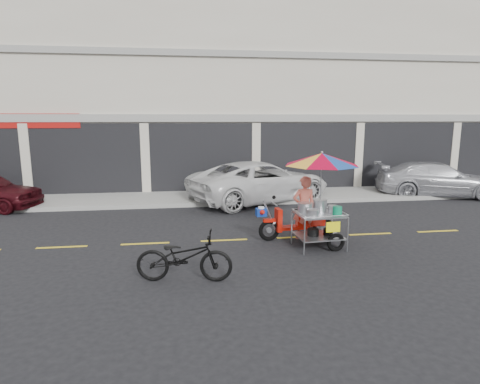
{
  "coord_description": "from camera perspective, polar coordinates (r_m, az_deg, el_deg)",
  "views": [
    {
      "loc": [
        -2.98,
        -9.92,
        3.14
      ],
      "look_at": [
        -1.5,
        0.6,
        1.15
      ],
      "focal_mm": 30.0,
      "sensor_mm": 36.0,
      "label": 1
    }
  ],
  "objects": [
    {
      "name": "silver_pickup",
      "position": [
        17.9,
        26.2,
        1.62
      ],
      "size": [
        5.03,
        3.09,
        1.36
      ],
      "primitive_type": "imported",
      "rotation": [
        0.0,
        0.0,
        1.3
      ],
      "color": "#BBBCC2",
      "rests_on": "ground"
    },
    {
      "name": "food_vendor_rig",
      "position": [
        10.01,
        10.47,
        0.89
      ],
      "size": [
        2.43,
        1.92,
        2.36
      ],
      "rotation": [
        0.0,
        0.0,
        0.07
      ],
      "color": "black",
      "rests_on": "ground"
    },
    {
      "name": "sidewalk",
      "position": [
        16.0,
        2.88,
        -0.44
      ],
      "size": [
        45.0,
        3.0,
        0.15
      ],
      "primitive_type": "cube",
      "color": "gray",
      "rests_on": "ground"
    },
    {
      "name": "white_pickup",
      "position": [
        15.08,
        2.9,
        1.51
      ],
      "size": [
        6.01,
        4.53,
        1.52
      ],
      "primitive_type": "imported",
      "rotation": [
        0.0,
        0.0,
        1.99
      ],
      "color": "silver",
      "rests_on": "ground"
    },
    {
      "name": "ground",
      "position": [
        10.82,
        8.39,
        -6.37
      ],
      "size": [
        90.0,
        90.0,
        0.0
      ],
      "primitive_type": "plane",
      "color": "black"
    },
    {
      "name": "near_bicycle",
      "position": [
        7.89,
        -7.94,
        -9.13
      ],
      "size": [
        1.94,
        0.93,
        0.98
      ],
      "primitive_type": "imported",
      "rotation": [
        0.0,
        0.0,
        1.41
      ],
      "color": "black",
      "rests_on": "ground"
    },
    {
      "name": "centerline",
      "position": [
        10.82,
        8.39,
        -6.35
      ],
      "size": [
        42.0,
        0.1,
        0.01
      ],
      "primitive_type": "cube",
      "color": "gold",
      "rests_on": "ground"
    },
    {
      "name": "shophouse_block",
      "position": [
        21.34,
        7.98,
        13.47
      ],
      "size": [
        36.0,
        8.11,
        10.4
      ],
      "color": "beige",
      "rests_on": "ground"
    }
  ]
}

